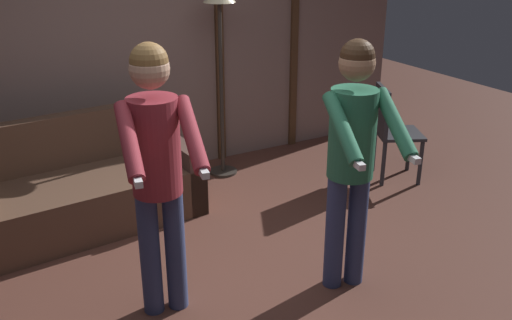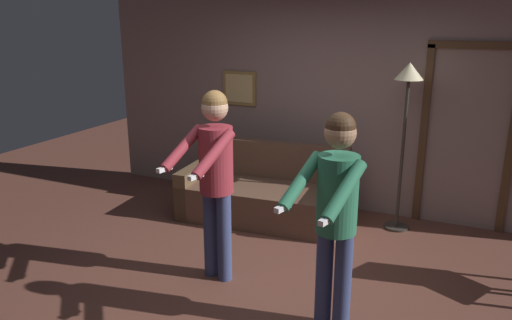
% 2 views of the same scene
% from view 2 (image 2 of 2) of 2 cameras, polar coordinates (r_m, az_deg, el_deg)
% --- Properties ---
extents(ground_plane, '(12.00, 12.00, 0.00)m').
position_cam_2_polar(ground_plane, '(4.61, 1.21, -14.32)').
color(ground_plane, brown).
extents(back_wall_assembly, '(6.40, 0.10, 2.60)m').
position_cam_2_polar(back_wall_assembly, '(6.15, 9.60, 6.27)').
color(back_wall_assembly, gray).
rests_on(back_wall_assembly, ground_plane).
extents(couch, '(1.96, 0.99, 0.87)m').
position_cam_2_polar(couch, '(5.93, 0.87, -4.12)').
color(couch, brown).
rests_on(couch, ground_plane).
extents(torchiere_lamp, '(0.30, 0.30, 1.87)m').
position_cam_2_polar(torchiere_lamp, '(5.57, 16.91, 7.04)').
color(torchiere_lamp, '#332D28').
rests_on(torchiere_lamp, ground_plane).
extents(person_standing_left, '(0.51, 0.70, 1.74)m').
position_cam_2_polar(person_standing_left, '(4.36, -4.77, -0.99)').
color(person_standing_left, '#37416C').
rests_on(person_standing_left, ground_plane).
extents(person_standing_right, '(0.53, 0.69, 1.71)m').
position_cam_2_polar(person_standing_right, '(3.64, 9.08, -5.09)').
color(person_standing_right, navy).
rests_on(person_standing_right, ground_plane).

